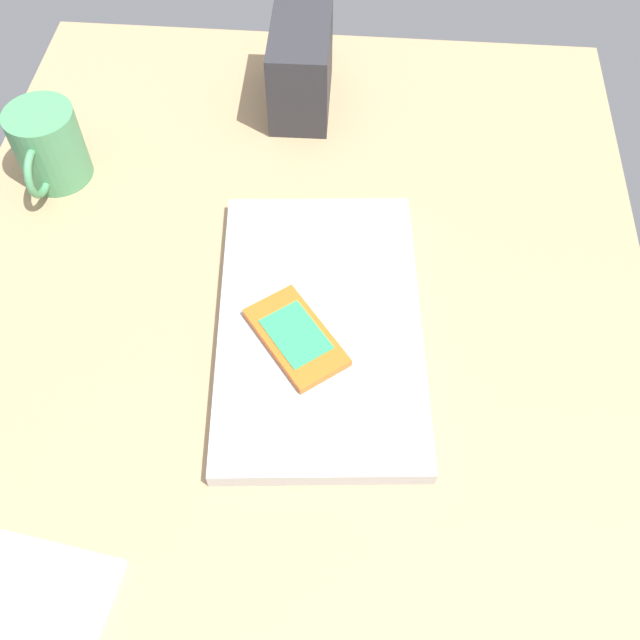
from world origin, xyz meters
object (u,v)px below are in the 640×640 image
at_px(laptop_closed, 320,325).
at_px(cell_phone_on_laptop, 296,337).
at_px(desk_organizer, 301,67).
at_px(coffee_mug, 49,146).

relative_size(laptop_closed, cell_phone_on_laptop, 2.74).
distance_m(cell_phone_on_laptop, desk_organizer, 0.40).
bearing_deg(laptop_closed, cell_phone_on_laptop, -45.63).
xyz_separation_m(laptop_closed, desk_organizer, (-0.37, -0.06, 0.05)).
height_order(laptop_closed, coffee_mug, coffee_mug).
height_order(cell_phone_on_laptop, desk_organizer, desk_organizer).
xyz_separation_m(laptop_closed, coffee_mug, (-0.21, -0.35, 0.04)).
bearing_deg(cell_phone_on_laptop, desk_organizer, -175.33).
bearing_deg(cell_phone_on_laptop, laptop_closed, 139.57).
distance_m(laptop_closed, coffee_mug, 0.40).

